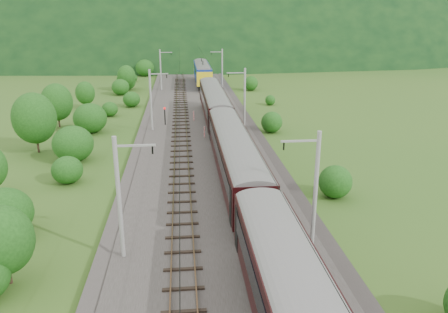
{
  "coord_description": "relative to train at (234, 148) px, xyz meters",
  "views": [
    {
      "loc": [
        -2.16,
        -25.17,
        15.21
      ],
      "look_at": [
        1.55,
        12.77,
        2.6
      ],
      "focal_mm": 35.0,
      "sensor_mm": 36.0,
      "label": 1
    }
  ],
  "objects": [
    {
      "name": "train",
      "position": [
        0.0,
        0.0,
        0.0
      ],
      "size": [
        3.14,
        126.74,
        5.46
      ],
      "color": "black",
      "rests_on": "ground"
    },
    {
      "name": "mountain_ridge",
      "position": [
        -122.4,
        288.14,
        -3.69
      ],
      "size": [
        336.0,
        280.0,
        132.0
      ],
      "primitive_type": "ellipsoid",
      "color": "black",
      "rests_on": "ground"
    },
    {
      "name": "hazard_post_near",
      "position": [
        -2.91,
        24.91,
        -2.7
      ],
      "size": [
        0.15,
        0.15,
        1.38
      ],
      "primitive_type": "cylinder",
      "color": "red",
      "rests_on": "railbed"
    },
    {
      "name": "catenary_left",
      "position": [
        -8.52,
        20.14,
        0.81
      ],
      "size": [
        2.54,
        192.28,
        8.0
      ],
      "color": "gray",
      "rests_on": "railbed"
    },
    {
      "name": "hazard_post_far",
      "position": [
        -1.86,
        15.84,
        -2.72
      ],
      "size": [
        0.14,
        0.14,
        1.34
      ],
      "primitive_type": "cylinder",
      "color": "red",
      "rests_on": "railbed"
    },
    {
      "name": "railbed",
      "position": [
        -2.4,
        -1.86,
        -3.54
      ],
      "size": [
        14.0,
        220.0,
        0.3
      ],
      "primitive_type": "cube",
      "color": "#38332D",
      "rests_on": "ground"
    },
    {
      "name": "signal",
      "position": [
        -6.97,
        22.79,
        -1.95
      ],
      "size": [
        0.27,
        0.27,
        2.45
      ],
      "color": "black",
      "rests_on": "railbed"
    },
    {
      "name": "mountain_main",
      "position": [
        -2.4,
        248.14,
        -3.69
      ],
      "size": [
        504.0,
        360.0,
        244.0
      ],
      "primitive_type": "ellipsoid",
      "color": "black",
      "rests_on": "ground"
    },
    {
      "name": "track_right",
      "position": [
        0.0,
        -1.86,
        -3.32
      ],
      "size": [
        2.4,
        220.0,
        0.27
      ],
      "color": "brown",
      "rests_on": "railbed"
    },
    {
      "name": "track_left",
      "position": [
        -4.8,
        -1.86,
        -3.32
      ],
      "size": [
        2.4,
        220.0,
        0.27
      ],
      "color": "brown",
      "rests_on": "railbed"
    },
    {
      "name": "catenary_right",
      "position": [
        3.72,
        20.14,
        0.81
      ],
      "size": [
        2.54,
        192.28,
        8.0
      ],
      "color": "gray",
      "rests_on": "railbed"
    },
    {
      "name": "overhead_wires",
      "position": [
        -2.4,
        -1.86,
        3.41
      ],
      "size": [
        4.83,
        198.0,
        0.03
      ],
      "color": "black",
      "rests_on": "ground"
    },
    {
      "name": "vegetation_right",
      "position": [
        9.18,
        -4.41,
        -2.42
      ],
      "size": [
        7.48,
        108.77,
        2.65
      ],
      "color": "#184412",
      "rests_on": "ground"
    },
    {
      "name": "vegetation_left",
      "position": [
        -16.87,
        8.19,
        -1.25
      ],
      "size": [
        12.7,
        146.89,
        6.88
      ],
      "color": "#184412",
      "rests_on": "ground"
    },
    {
      "name": "ground",
      "position": [
        -2.4,
        -11.86,
        -3.69
      ],
      "size": [
        600.0,
        600.0,
        0.0
      ],
      "primitive_type": "plane",
      "color": "#2E5B1C",
      "rests_on": "ground"
    }
  ]
}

